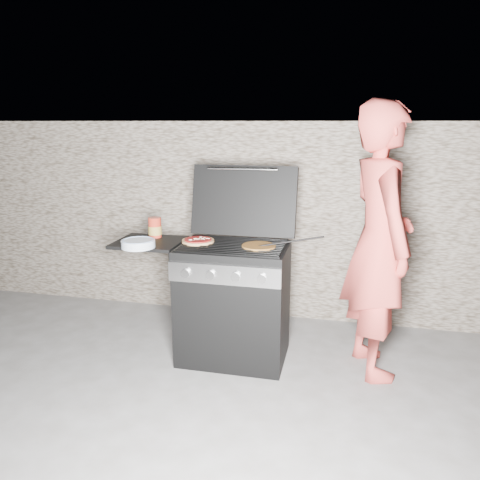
% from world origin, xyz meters
% --- Properties ---
extents(ground, '(50.00, 50.00, 0.00)m').
position_xyz_m(ground, '(0.00, 0.00, 0.00)').
color(ground, '#595450').
extents(stone_wall, '(8.00, 0.35, 1.80)m').
position_xyz_m(stone_wall, '(0.00, 1.05, 0.90)').
color(stone_wall, gray).
rests_on(stone_wall, ground).
extents(gas_grill, '(1.34, 0.79, 0.91)m').
position_xyz_m(gas_grill, '(-0.25, 0.00, 0.46)').
color(gas_grill, black).
rests_on(gas_grill, ground).
extents(pizza_topped, '(0.30, 0.30, 0.03)m').
position_xyz_m(pizza_topped, '(-0.28, 0.02, 0.92)').
color(pizza_topped, '#DEAF64').
rests_on(pizza_topped, gas_grill).
extents(pizza_plain, '(0.32, 0.32, 0.01)m').
position_xyz_m(pizza_plain, '(0.19, -0.02, 0.92)').
color(pizza_plain, '#BA792E').
rests_on(pizza_plain, gas_grill).
extents(sauce_jar, '(0.11, 0.11, 0.16)m').
position_xyz_m(sauce_jar, '(-0.67, 0.13, 0.98)').
color(sauce_jar, '#A92C1B').
rests_on(sauce_jar, gas_grill).
extents(blue_carton, '(0.06, 0.04, 0.13)m').
position_xyz_m(blue_carton, '(-0.69, 0.19, 0.97)').
color(blue_carton, '#2450AE').
rests_on(blue_carton, gas_grill).
extents(plate_stack, '(0.26, 0.26, 0.06)m').
position_xyz_m(plate_stack, '(-0.67, -0.20, 0.93)').
color(plate_stack, silver).
rests_on(plate_stack, gas_grill).
extents(person, '(0.66, 0.82, 1.94)m').
position_xyz_m(person, '(1.04, 0.07, 0.97)').
color(person, '#C24039').
rests_on(person, ground).
extents(tongs, '(0.51, 0.08, 0.10)m').
position_xyz_m(tongs, '(0.41, 0.00, 0.96)').
color(tongs, black).
rests_on(tongs, gas_grill).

